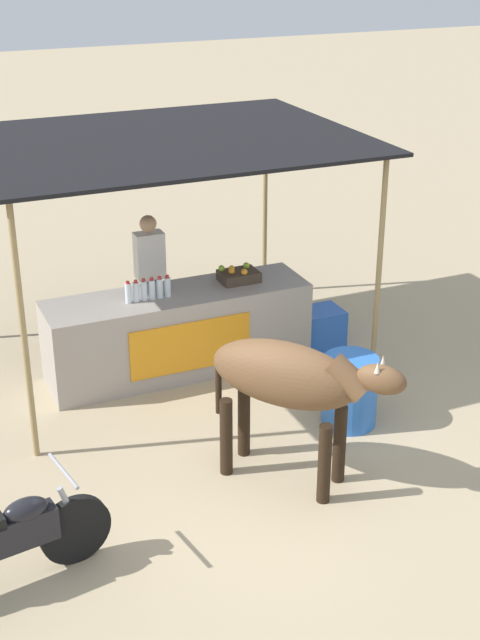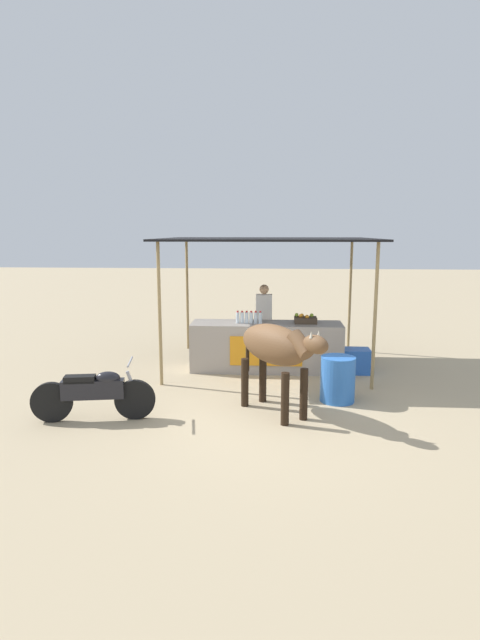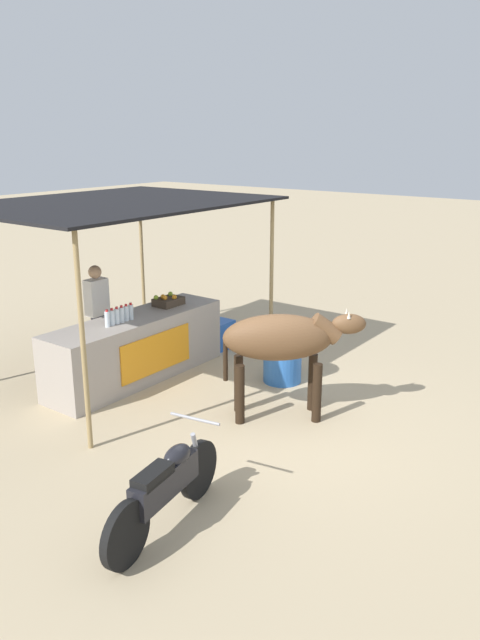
% 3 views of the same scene
% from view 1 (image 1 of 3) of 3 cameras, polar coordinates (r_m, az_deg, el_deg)
% --- Properties ---
extents(ground_plane, '(60.00, 60.00, 0.00)m').
position_cam_1_polar(ground_plane, '(8.60, 1.18, -9.41)').
color(ground_plane, tan).
extents(stall_counter, '(3.00, 0.82, 0.96)m').
position_cam_1_polar(stall_counter, '(10.14, -3.97, -0.76)').
color(stall_counter, '#9E9389').
rests_on(stall_counter, ground).
extents(stall_awning, '(4.20, 3.20, 2.63)m').
position_cam_1_polar(stall_awning, '(9.74, -4.93, 10.88)').
color(stall_awning, black).
rests_on(stall_awning, ground).
extents(water_bottle_row, '(0.52, 0.07, 0.25)m').
position_cam_1_polar(water_bottle_row, '(9.76, -5.91, 1.94)').
color(water_bottle_row, silver).
rests_on(water_bottle_row, stall_counter).
extents(fruit_crate, '(0.44, 0.32, 0.18)m').
position_cam_1_polar(fruit_crate, '(10.23, -0.10, 2.88)').
color(fruit_crate, '#3F3326').
rests_on(fruit_crate, stall_counter).
extents(vendor_behind_counter, '(0.34, 0.22, 1.65)m').
position_cam_1_polar(vendor_behind_counter, '(10.63, -5.75, 2.56)').
color(vendor_behind_counter, '#383842').
rests_on(vendor_behind_counter, ground).
extents(cooler_box, '(0.60, 0.44, 0.48)m').
position_cam_1_polar(cooler_box, '(10.81, 4.95, -0.55)').
color(cooler_box, blue).
rests_on(cooler_box, ground).
extents(water_barrel, '(0.56, 0.56, 0.75)m').
position_cam_1_polar(water_barrel, '(9.18, 7.03, -4.52)').
color(water_barrel, blue).
rests_on(water_barrel, ground).
extents(cow, '(1.44, 1.64, 1.44)m').
position_cam_1_polar(cow, '(7.93, 3.26, -3.88)').
color(cow, brown).
rests_on(cow, ground).
extents(motorcycle_parked, '(1.79, 0.55, 0.90)m').
position_cam_1_polar(motorcycle_parked, '(7.24, -14.90, -13.55)').
color(motorcycle_parked, black).
rests_on(motorcycle_parked, ground).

